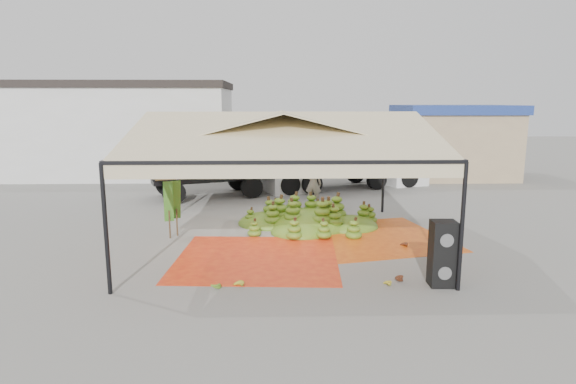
{
  "coord_description": "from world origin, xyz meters",
  "views": [
    {
      "loc": [
        -0.22,
        -14.44,
        4.31
      ],
      "look_at": [
        0.2,
        1.5,
        1.3
      ],
      "focal_mm": 30.0,
      "sensor_mm": 36.0,
      "label": 1
    }
  ],
  "objects_px": {
    "banana_heap": "(310,210)",
    "speaker_stack": "(442,254)",
    "truck_left": "(238,162)",
    "truck_right": "(361,156)",
    "vendor": "(313,183)"
  },
  "relations": [
    {
      "from": "truck_left",
      "to": "speaker_stack",
      "type": "bearing_deg",
      "value": -84.82
    },
    {
      "from": "banana_heap",
      "to": "vendor",
      "type": "bearing_deg",
      "value": 83.78
    },
    {
      "from": "truck_left",
      "to": "truck_right",
      "type": "bearing_deg",
      "value": -2.74
    },
    {
      "from": "truck_right",
      "to": "vendor",
      "type": "bearing_deg",
      "value": -140.7
    },
    {
      "from": "truck_left",
      "to": "truck_right",
      "type": "xyz_separation_m",
      "value": [
        6.12,
        2.0,
        0.01
      ]
    },
    {
      "from": "banana_heap",
      "to": "speaker_stack",
      "type": "bearing_deg",
      "value": -64.47
    },
    {
      "from": "banana_heap",
      "to": "truck_right",
      "type": "relative_size",
      "value": 0.66
    },
    {
      "from": "banana_heap",
      "to": "truck_right",
      "type": "distance_m",
      "value": 8.6
    },
    {
      "from": "banana_heap",
      "to": "truck_right",
      "type": "xyz_separation_m",
      "value": [
        3.16,
        7.93,
        1.0
      ]
    },
    {
      "from": "vendor",
      "to": "truck_left",
      "type": "relative_size",
      "value": 0.24
    },
    {
      "from": "truck_left",
      "to": "banana_heap",
      "type": "bearing_deg",
      "value": -84.37
    },
    {
      "from": "speaker_stack",
      "to": "truck_left",
      "type": "height_order",
      "value": "truck_left"
    },
    {
      "from": "truck_right",
      "to": "speaker_stack",
      "type": "bearing_deg",
      "value": -110.97
    },
    {
      "from": "banana_heap",
      "to": "speaker_stack",
      "type": "relative_size",
      "value": 3.25
    },
    {
      "from": "banana_heap",
      "to": "truck_left",
      "type": "distance_m",
      "value": 6.7
    }
  ]
}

